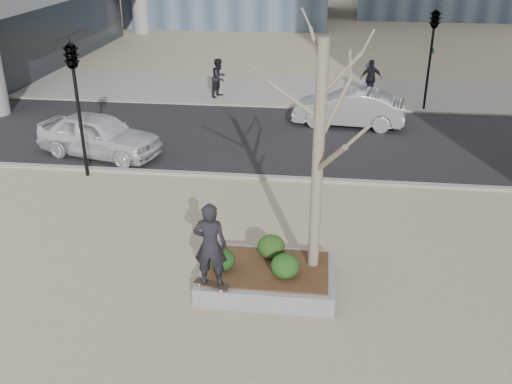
# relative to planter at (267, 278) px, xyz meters

# --- Properties ---
(ground) EXTENTS (120.00, 120.00, 0.00)m
(ground) POSITION_rel_planter_xyz_m (-1.00, 0.00, -0.23)
(ground) COLOR tan
(ground) RESTS_ON ground
(street) EXTENTS (60.00, 8.00, 0.02)m
(street) POSITION_rel_planter_xyz_m (-1.00, 10.00, -0.21)
(street) COLOR black
(street) RESTS_ON ground
(far_sidewalk) EXTENTS (60.00, 6.00, 0.02)m
(far_sidewalk) POSITION_rel_planter_xyz_m (-1.00, 17.00, -0.21)
(far_sidewalk) COLOR gray
(far_sidewalk) RESTS_ON ground
(planter) EXTENTS (3.00, 2.00, 0.45)m
(planter) POSITION_rel_planter_xyz_m (0.00, 0.00, 0.00)
(planter) COLOR gray
(planter) RESTS_ON ground
(planter_mulch) EXTENTS (2.70, 1.70, 0.04)m
(planter_mulch) POSITION_rel_planter_xyz_m (0.00, 0.00, 0.25)
(planter_mulch) COLOR #382314
(planter_mulch) RESTS_ON planter
(sycamore_tree) EXTENTS (2.80, 2.80, 6.60)m
(sycamore_tree) POSITION_rel_planter_xyz_m (1.00, 0.30, 3.56)
(sycamore_tree) COLOR gray
(sycamore_tree) RESTS_ON planter_mulch
(shrub_left) EXTENTS (0.57, 0.57, 0.48)m
(shrub_left) POSITION_rel_planter_xyz_m (-0.98, -0.17, 0.51)
(shrub_left) COLOR #133B14
(shrub_left) RESTS_ON planter_mulch
(shrub_middle) EXTENTS (0.63, 0.63, 0.54)m
(shrub_middle) POSITION_rel_planter_xyz_m (0.04, 0.48, 0.53)
(shrub_middle) COLOR #173511
(shrub_middle) RESTS_ON planter_mulch
(shrub_right) EXTENTS (0.63, 0.63, 0.53)m
(shrub_right) POSITION_rel_planter_xyz_m (0.41, -0.29, 0.53)
(shrub_right) COLOR #173F14
(shrub_right) RESTS_ON planter_mulch
(skateboard) EXTENTS (0.80, 0.43, 0.08)m
(skateboard) POSITION_rel_planter_xyz_m (-1.10, -0.81, 0.26)
(skateboard) COLOR black
(skateboard) RESTS_ON planter
(skateboarder) EXTENTS (0.69, 0.46, 1.89)m
(skateboarder) POSITION_rel_planter_xyz_m (-1.10, -0.81, 1.25)
(skateboarder) COLOR black
(skateboarder) RESTS_ON skateboard
(police_car) EXTENTS (4.74, 2.84, 1.51)m
(police_car) POSITION_rel_planter_xyz_m (-6.69, 7.36, 0.55)
(police_car) COLOR silver
(police_car) RESTS_ON street
(car_silver) EXTENTS (4.58, 2.02, 1.46)m
(car_silver) POSITION_rel_planter_xyz_m (2.08, 11.80, 0.53)
(car_silver) COLOR #A5A9AE
(car_silver) RESTS_ON street
(pedestrian_a) EXTENTS (0.98, 1.08, 1.80)m
(pedestrian_a) POSITION_rel_planter_xyz_m (-3.90, 15.43, 0.70)
(pedestrian_a) COLOR black
(pedestrian_a) RESTS_ON far_sidewalk
(pedestrian_b) EXTENTS (0.99, 1.16, 1.56)m
(pedestrian_b) POSITION_rel_planter_xyz_m (3.19, 16.71, 0.58)
(pedestrian_b) COLOR #3D3F6E
(pedestrian_b) RESTS_ON far_sidewalk
(pedestrian_c) EXTENTS (1.07, 0.57, 1.74)m
(pedestrian_c) POSITION_rel_planter_xyz_m (3.22, 16.32, 0.67)
(pedestrian_c) COLOR black
(pedestrian_c) RESTS_ON far_sidewalk
(traffic_light_near) EXTENTS (0.60, 2.48, 4.50)m
(traffic_light_near) POSITION_rel_planter_xyz_m (-6.50, 5.60, 2.02)
(traffic_light_near) COLOR black
(traffic_light_near) RESTS_ON ground
(traffic_light_far) EXTENTS (0.60, 2.48, 4.50)m
(traffic_light_far) POSITION_rel_planter_xyz_m (5.50, 14.60, 2.02)
(traffic_light_far) COLOR black
(traffic_light_far) RESTS_ON ground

